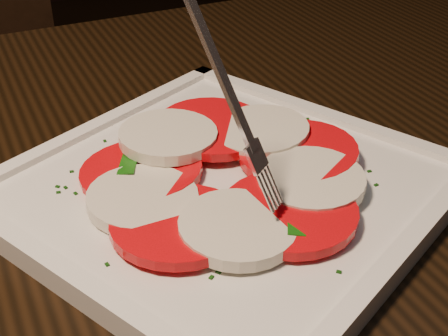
{
  "coord_description": "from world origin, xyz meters",
  "views": [
    {
      "loc": [
        -0.37,
        -0.26,
        1.05
      ],
      "look_at": [
        -0.16,
        0.1,
        0.78
      ],
      "focal_mm": 50.0,
      "sensor_mm": 36.0,
      "label": 1
    }
  ],
  "objects": [
    {
      "name": "plate",
      "position": [
        -0.16,
        0.1,
        0.76
      ],
      "size": [
        0.41,
        0.41,
        0.01
      ],
      "primitive_type": "cube",
      "rotation": [
        0.0,
        0.0,
        0.36
      ],
      "color": "white",
      "rests_on": "table"
    },
    {
      "name": "caprese_salad",
      "position": [
        -0.16,
        0.1,
        0.77
      ],
      "size": [
        0.26,
        0.25,
        0.03
      ],
      "color": "red",
      "rests_on": "plate"
    },
    {
      "name": "table",
      "position": [
        -0.11,
        0.16,
        0.65
      ],
      "size": [
        1.27,
        0.91,
        0.75
      ],
      "rotation": [
        0.0,
        0.0,
        -0.09
      ],
      "color": "black",
      "rests_on": "ground"
    },
    {
      "name": "fork",
      "position": [
        -0.18,
        0.07,
        0.86
      ],
      "size": [
        0.07,
        0.08,
        0.15
      ],
      "primitive_type": null,
      "rotation": [
        0.0,
        0.0,
        0.55
      ],
      "color": "white",
      "rests_on": "caprese_salad"
    }
  ]
}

